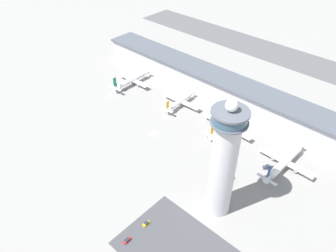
{
  "coord_description": "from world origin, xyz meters",
  "views": [
    {
      "loc": [
        126.21,
        -121.01,
        142.23
      ],
      "look_at": [
        8.12,
        6.43,
        7.31
      ],
      "focal_mm": 35.0,
      "sensor_mm": 36.0,
      "label": 1
    }
  ],
  "objects": [
    {
      "name": "car_silver_sedan",
      "position": [
        49.3,
        -54.31,
        0.61
      ],
      "size": [
        1.97,
        4.1,
        1.57
      ],
      "color": "black",
      "rests_on": "ground"
    },
    {
      "name": "runway_strip",
      "position": [
        0.0,
        172.8,
        0.0
      ],
      "size": [
        338.57,
        44.0,
        0.01
      ],
      "primitive_type": "cube",
      "color": "#515154",
      "rests_on": "ground"
    },
    {
      "name": "control_tower",
      "position": [
        69.53,
        -21.17,
        33.82
      ],
      "size": [
        16.84,
        16.84,
        68.88
      ],
      "color": "#BCBCC1",
      "rests_on": "ground"
    },
    {
      "name": "service_truck_catering",
      "position": [
        74.96,
        23.83,
        0.89
      ],
      "size": [
        6.45,
        6.06,
        2.56
      ],
      "color": "black",
      "rests_on": "ground"
    },
    {
      "name": "airplane_gate_delta",
      "position": [
        81.19,
        31.17,
        4.39
      ],
      "size": [
        36.44,
        42.99,
        14.0
      ],
      "color": "white",
      "rests_on": "ground"
    },
    {
      "name": "service_truck_baggage",
      "position": [
        -66.16,
        24.0,
        0.86
      ],
      "size": [
        3.72,
        8.77,
        2.48
      ],
      "color": "black",
      "rests_on": "ground"
    },
    {
      "name": "airplane_gate_charlie",
      "position": [
        35.2,
        36.55,
        4.53
      ],
      "size": [
        39.14,
        35.28,
        14.13
      ],
      "color": "white",
      "rests_on": "ground"
    },
    {
      "name": "airplane_gate_alpha",
      "position": [
        -59.36,
        34.93,
        4.7
      ],
      "size": [
        32.72,
        39.12,
        14.13
      ],
      "color": "white",
      "rests_on": "ground"
    },
    {
      "name": "airplane_gate_bravo",
      "position": [
        -8.63,
        38.56,
        4.25
      ],
      "size": [
        33.2,
        33.58,
        11.79
      ],
      "color": "white",
      "rests_on": "ground"
    },
    {
      "name": "terminal_building",
      "position": [
        0.0,
        70.0,
        9.03
      ],
      "size": [
        225.71,
        25.0,
        17.86
      ],
      "color": "#B2B2B7",
      "rests_on": "ground"
    },
    {
      "name": "car_red_hatchback",
      "position": [
        49.37,
        -67.39,
        0.54
      ],
      "size": [
        2.01,
        4.25,
        1.39
      ],
      "color": "black",
      "rests_on": "ground"
    },
    {
      "name": "ground_plane",
      "position": [
        0.0,
        0.0,
        0.0
      ],
      "size": [
        1000.0,
        1000.0,
        0.0
      ],
      "primitive_type": "plane",
      "color": "gray"
    },
    {
      "name": "service_truck_fuel",
      "position": [
        63.3,
        -0.82,
        1.07
      ],
      "size": [
        3.05,
        7.92,
        3.08
      ],
      "color": "black",
      "rests_on": "ground"
    }
  ]
}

